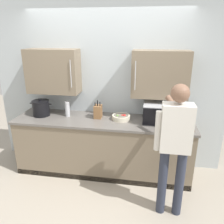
{
  "coord_description": "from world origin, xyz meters",
  "views": [
    {
      "loc": [
        0.66,
        -2.24,
        2.17
      ],
      "look_at": [
        0.15,
        0.83,
        1.05
      ],
      "focal_mm": 35.96,
      "sensor_mm": 36.0,
      "label": 1
    }
  ],
  "objects_px": {
    "stock_pot": "(41,108)",
    "person_figure": "(175,141)",
    "thermos_flask": "(67,109)",
    "fruit_bowl": "(121,117)",
    "knife_block": "(98,111)",
    "microwave_oven": "(160,113)"
  },
  "relations": [
    {
      "from": "fruit_bowl",
      "to": "knife_block",
      "type": "bearing_deg",
      "value": 177.07
    },
    {
      "from": "thermos_flask",
      "to": "knife_block",
      "type": "bearing_deg",
      "value": 1.11
    },
    {
      "from": "microwave_oven",
      "to": "person_figure",
      "type": "bearing_deg",
      "value": -79.87
    },
    {
      "from": "microwave_oven",
      "to": "stock_pot",
      "type": "distance_m",
      "value": 1.85
    },
    {
      "from": "thermos_flask",
      "to": "stock_pot",
      "type": "height_order",
      "value": "stock_pot"
    },
    {
      "from": "microwave_oven",
      "to": "knife_block",
      "type": "xyz_separation_m",
      "value": [
        -0.94,
        0.03,
        -0.04
      ]
    },
    {
      "from": "fruit_bowl",
      "to": "person_figure",
      "type": "relative_size",
      "value": 0.16
    },
    {
      "from": "microwave_oven",
      "to": "knife_block",
      "type": "height_order",
      "value": "knife_block"
    },
    {
      "from": "stock_pot",
      "to": "microwave_oven",
      "type": "bearing_deg",
      "value": 0.53
    },
    {
      "from": "person_figure",
      "to": "thermos_flask",
      "type": "bearing_deg",
      "value": 152.52
    },
    {
      "from": "stock_pot",
      "to": "person_figure",
      "type": "distance_m",
      "value": 2.14
    },
    {
      "from": "stock_pot",
      "to": "knife_block",
      "type": "xyz_separation_m",
      "value": [
        0.92,
        0.05,
        -0.02
      ]
    },
    {
      "from": "microwave_oven",
      "to": "fruit_bowl",
      "type": "relative_size",
      "value": 1.92
    },
    {
      "from": "stock_pot",
      "to": "person_figure",
      "type": "height_order",
      "value": "person_figure"
    },
    {
      "from": "microwave_oven",
      "to": "stock_pot",
      "type": "relative_size",
      "value": 1.44
    },
    {
      "from": "fruit_bowl",
      "to": "knife_block",
      "type": "distance_m",
      "value": 0.37
    },
    {
      "from": "microwave_oven",
      "to": "fruit_bowl",
      "type": "bearing_deg",
      "value": 179.05
    },
    {
      "from": "fruit_bowl",
      "to": "person_figure",
      "type": "bearing_deg",
      "value": -48.58
    },
    {
      "from": "fruit_bowl",
      "to": "person_figure",
      "type": "xyz_separation_m",
      "value": [
        0.71,
        -0.81,
        0.06
      ]
    },
    {
      "from": "microwave_oven",
      "to": "fruit_bowl",
      "type": "xyz_separation_m",
      "value": [
        -0.57,
        0.01,
        -0.1
      ]
    },
    {
      "from": "thermos_flask",
      "to": "knife_block",
      "type": "relative_size",
      "value": 0.84
    },
    {
      "from": "thermos_flask",
      "to": "fruit_bowl",
      "type": "xyz_separation_m",
      "value": [
        0.86,
        -0.01,
        -0.08
      ]
    }
  ]
}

